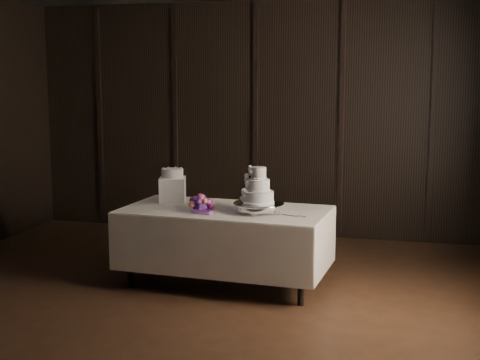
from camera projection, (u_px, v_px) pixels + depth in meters
name	position (u px, v px, depth m)	size (l,w,h in m)	color
room	(153.00, 144.00, 5.28)	(6.08, 7.08, 3.08)	black
display_table	(225.00, 243.00, 6.55)	(2.05, 1.16, 0.76)	beige
cake_stand	(259.00, 208.00, 6.32)	(0.48, 0.48, 0.09)	silver
wedding_cake	(256.00, 189.00, 6.29)	(0.32, 0.29, 0.34)	white
bouquet	(201.00, 204.00, 6.39)	(0.30, 0.40, 0.19)	#CF605B
box_pedestal	(173.00, 189.00, 6.88)	(0.26, 0.26, 0.25)	white
small_cake	(172.00, 173.00, 6.85)	(0.23, 0.23, 0.09)	white
cake_knife	(284.00, 215.00, 6.18)	(0.37, 0.02, 0.01)	silver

